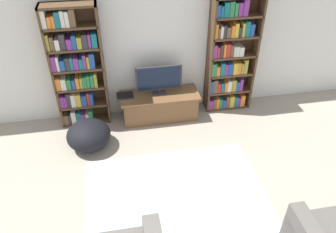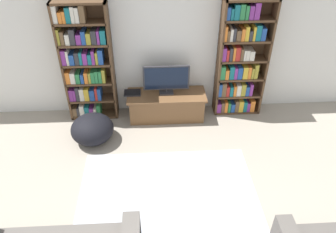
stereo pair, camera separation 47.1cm
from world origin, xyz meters
The scene contains 8 objects.
wall_back centered at (0.00, 4.23, 1.30)m, with size 8.80×0.06×2.60m.
bookshelf_left centered at (-1.28, 4.05, 1.03)m, with size 0.83×0.30×2.05m.
bookshelf_right centered at (1.29, 4.05, 0.99)m, with size 0.83×0.30×2.05m.
tv_stand centered at (0.04, 3.90, 0.24)m, with size 1.36×0.53×0.47m.
television centered at (0.04, 3.94, 0.74)m, with size 0.78×0.16×0.52m.
laptop centered at (-0.55, 3.97, 0.48)m, with size 0.29×0.22×0.03m.
area_rug centered at (-0.03, 1.96, 0.01)m, with size 2.40×1.93×0.02m.
beanbag_ottoman centered at (-1.18, 3.31, 0.22)m, with size 0.68×0.68×0.45m, color black.
Camera 1 is at (-0.67, -0.82, 3.47)m, focal length 35.00 mm.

